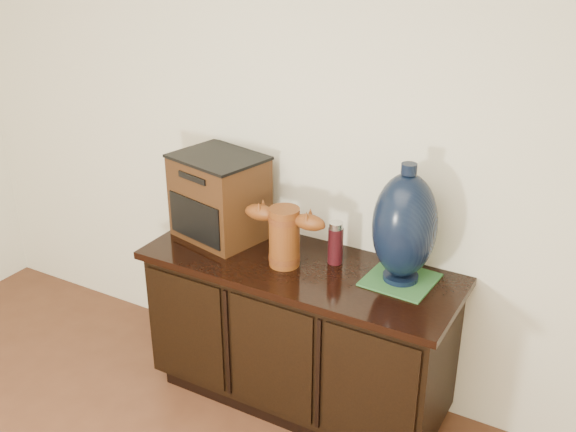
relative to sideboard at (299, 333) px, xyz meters
The scene contains 6 objects.
sideboard is the anchor object (origin of this frame).
terracotta_vessel 0.53m from the sideboard, 150.69° to the right, with size 0.39×0.15×0.27m.
tv_radio 0.75m from the sideboard, behind, with size 0.47×0.41×0.41m.
green_mat 0.59m from the sideboard, 11.06° to the left, with size 0.28×0.28×0.01m, color #2D6531.
lamp_base 0.78m from the sideboard, 11.06° to the left, with size 0.29×0.29×0.53m.
spray_can 0.49m from the sideboard, 36.24° to the left, with size 0.07×0.07×0.20m.
Camera 1 is at (1.27, -0.12, 2.21)m, focal length 42.00 mm.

